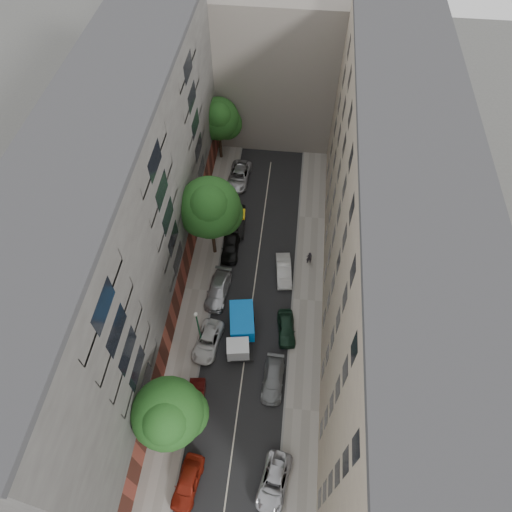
# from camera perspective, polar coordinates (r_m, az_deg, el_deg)

# --- Properties ---
(ground) EXTENTS (120.00, 120.00, 0.00)m
(ground) POSITION_cam_1_polar(r_m,az_deg,el_deg) (46.34, -0.37, -4.96)
(ground) COLOR #4C4C49
(ground) RESTS_ON ground
(road_surface) EXTENTS (8.00, 44.00, 0.02)m
(road_surface) POSITION_cam_1_polar(r_m,az_deg,el_deg) (46.33, -0.37, -4.96)
(road_surface) COLOR black
(road_surface) RESTS_ON ground
(sidewalk_left) EXTENTS (3.00, 44.00, 0.15)m
(sidewalk_left) POSITION_cam_1_polar(r_m,az_deg,el_deg) (46.95, -7.07, -4.24)
(sidewalk_left) COLOR gray
(sidewalk_left) RESTS_ON ground
(sidewalk_right) EXTENTS (3.00, 44.00, 0.15)m
(sidewalk_right) POSITION_cam_1_polar(r_m,az_deg,el_deg) (46.25, 6.45, -5.53)
(sidewalk_right) COLOR gray
(sidewalk_right) RESTS_ON ground
(building_left) EXTENTS (8.00, 44.00, 20.00)m
(building_left) POSITION_cam_1_polar(r_m,az_deg,el_deg) (40.49, -16.14, 4.06)
(building_left) COLOR #484644
(building_left) RESTS_ON ground
(building_right) EXTENTS (8.00, 44.00, 20.00)m
(building_right) POSITION_cam_1_polar(r_m,az_deg,el_deg) (38.86, 15.89, 1.32)
(building_right) COLOR tan
(building_right) RESTS_ON ground
(building_endcap) EXTENTS (18.00, 12.00, 18.00)m
(building_endcap) POSITION_cam_1_polar(r_m,az_deg,el_deg) (60.24, 2.90, 23.25)
(building_endcap) COLOR slate
(building_endcap) RESTS_ON ground
(tarp_truck) EXTENTS (2.95, 5.69, 2.49)m
(tarp_truck) POSITION_cam_1_polar(r_m,az_deg,el_deg) (42.96, -1.90, -9.19)
(tarp_truck) COLOR black
(tarp_truck) RESTS_ON ground
(car_left_0) EXTENTS (2.26, 4.46, 1.46)m
(car_left_0) POSITION_cam_1_polar(r_m,az_deg,el_deg) (39.85, -8.54, -26.19)
(car_left_0) COLOR maroon
(car_left_0) RESTS_ON ground
(car_left_1) EXTENTS (1.82, 4.07, 1.30)m
(car_left_1) POSITION_cam_1_polar(r_m,az_deg,el_deg) (41.46, -7.47, -17.49)
(car_left_1) COLOR #4A110E
(car_left_1) RESTS_ON ground
(car_left_2) EXTENTS (2.70, 4.84, 1.28)m
(car_left_2) POSITION_cam_1_polar(r_m,az_deg,el_deg) (43.46, -6.07, -10.56)
(car_left_2) COLOR silver
(car_left_2) RESTS_ON ground
(car_left_3) EXTENTS (2.44, 5.11, 1.44)m
(car_left_3) POSITION_cam_1_polar(r_m,az_deg,el_deg) (45.98, -4.75, -4.28)
(car_left_3) COLOR #AFAFB4
(car_left_3) RESTS_ON ground
(car_left_4) EXTENTS (1.94, 4.49, 1.51)m
(car_left_4) POSITION_cam_1_polar(r_m,az_deg,el_deg) (49.00, -3.21, 1.22)
(car_left_4) COLOR black
(car_left_4) RESTS_ON ground
(car_left_5) EXTENTS (1.94, 4.66, 1.50)m
(car_left_5) POSITION_cam_1_polar(r_m,az_deg,el_deg) (51.20, -2.34, 4.38)
(car_left_5) COLOR black
(car_left_5) RESTS_ON ground
(car_left_6) EXTENTS (2.82, 5.44, 1.47)m
(car_left_6) POSITION_cam_1_polar(r_m,az_deg,el_deg) (56.15, -2.14, 9.97)
(car_left_6) COLOR #B6B7BB
(car_left_6) RESTS_ON ground
(car_right_0) EXTENTS (2.87, 4.94, 1.29)m
(car_right_0) POSITION_cam_1_polar(r_m,az_deg,el_deg) (39.61, 2.26, -26.39)
(car_right_0) COLOR #BABAC0
(car_right_0) RESTS_ON ground
(car_right_1) EXTENTS (1.93, 4.51, 1.30)m
(car_right_1) POSITION_cam_1_polar(r_m,az_deg,el_deg) (41.79, 2.15, -15.18)
(car_right_1) COLOR slate
(car_right_1) RESTS_ON ground
(car_right_2) EXTENTS (2.13, 4.17, 1.36)m
(car_right_2) POSITION_cam_1_polar(r_m,az_deg,el_deg) (43.88, 3.81, -8.99)
(car_right_2) COLOR black
(car_right_2) RESTS_ON ground
(car_right_3) EXTENTS (2.03, 4.40, 1.40)m
(car_right_3) POSITION_cam_1_polar(r_m,az_deg,el_deg) (47.24, 3.49, -1.82)
(car_right_3) COLOR silver
(car_right_3) RESTS_ON ground
(tree_near) EXTENTS (5.57, 5.34, 8.67)m
(tree_near) POSITION_cam_1_polar(r_m,az_deg,el_deg) (35.88, -10.81, -18.99)
(tree_near) COLOR #382619
(tree_near) RESTS_ON sidewalk_left
(tree_mid) EXTENTS (6.20, 6.06, 10.25)m
(tree_mid) POSITION_cam_1_polar(r_m,az_deg,el_deg) (44.14, -5.70, 5.77)
(tree_mid) COLOR #382619
(tree_mid) RESTS_ON sidewalk_left
(tree_far) EXTENTS (5.26, 4.98, 8.47)m
(tree_far) POSITION_cam_1_polar(r_m,az_deg,el_deg) (56.03, -4.66, 16.53)
(tree_far) COLOR #382619
(tree_far) RESTS_ON sidewalk_left
(lamp_post) EXTENTS (0.36, 0.36, 5.63)m
(lamp_post) POSITION_cam_1_polar(r_m,az_deg,el_deg) (40.88, -7.26, -8.55)
(lamp_post) COLOR #195936
(lamp_post) RESTS_ON sidewalk_left
(pedestrian) EXTENTS (0.70, 0.55, 1.70)m
(pedestrian) POSITION_cam_1_polar(r_m,az_deg,el_deg) (48.04, 6.67, -0.21)
(pedestrian) COLOR black
(pedestrian) RESTS_ON sidewalk_right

